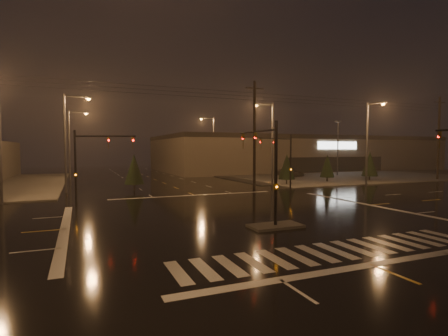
{
  "coord_description": "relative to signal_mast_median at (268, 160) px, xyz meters",
  "views": [
    {
      "loc": [
        -10.16,
        -20.92,
        4.38
      ],
      "look_at": [
        -0.11,
        3.35,
        3.0
      ],
      "focal_mm": 28.0,
      "sensor_mm": 36.0,
      "label": 1
    }
  ],
  "objects": [
    {
      "name": "ground",
      "position": [
        -0.0,
        3.07,
        -3.75
      ],
      "size": [
        140.0,
        140.0,
        0.0
      ],
      "primitive_type": "plane",
      "color": "black",
      "rests_on": "ground"
    },
    {
      "name": "sidewalk_ne",
      "position": [
        30.0,
        33.07,
        -3.69
      ],
      "size": [
        36.0,
        36.0,
        0.12
      ],
      "primitive_type": "cube",
      "color": "#494741",
      "rests_on": "ground"
    },
    {
      "name": "median_island",
      "position": [
        -0.0,
        -0.93,
        -3.68
      ],
      "size": [
        3.0,
        1.6,
        0.15
      ],
      "primitive_type": "cube",
      "color": "#494741",
      "rests_on": "ground"
    },
    {
      "name": "crosswalk",
      "position": [
        -0.0,
        -5.93,
        -3.75
      ],
      "size": [
        15.0,
        2.6,
        0.01
      ],
      "primitive_type": "cube",
      "color": "beige",
      "rests_on": "ground"
    },
    {
      "name": "stop_bar_near",
      "position": [
        -0.0,
        -7.93,
        -3.75
      ],
      "size": [
        16.0,
        0.5,
        0.01
      ],
      "primitive_type": "cube",
      "color": "beige",
      "rests_on": "ground"
    },
    {
      "name": "stop_bar_far",
      "position": [
        -0.0,
        14.07,
        -3.75
      ],
      "size": [
        16.0,
        0.5,
        0.01
      ],
      "primitive_type": "cube",
      "color": "beige",
      "rests_on": "ground"
    },
    {
      "name": "parking_lot",
      "position": [
        35.0,
        31.07,
        -3.71
      ],
      "size": [
        50.0,
        24.0,
        0.08
      ],
      "primitive_type": "cube",
      "color": "black",
      "rests_on": "ground"
    },
    {
      "name": "retail_building",
      "position": [
        35.0,
        49.06,
        0.09
      ],
      "size": [
        60.2,
        28.3,
        7.2
      ],
      "color": "brown",
      "rests_on": "ground"
    },
    {
      "name": "signal_mast_median",
      "position": [
        0.0,
        0.0,
        0.0
      ],
      "size": [
        0.25,
        4.59,
        6.0
      ],
      "color": "black",
      "rests_on": "ground"
    },
    {
      "name": "signal_mast_ne",
      "position": [
        9.5,
        13.21,
        0.04
      ],
      "size": [
        4.84,
        1.86,
        6.0
      ],
      "color": "black",
      "rests_on": "ground"
    },
    {
      "name": "signal_mast_nw",
      "position": [
        -9.5,
        13.21,
        0.04
      ],
      "size": [
        4.84,
        1.86,
        6.0
      ],
      "color": "black",
      "rests_on": "ground"
    },
    {
      "name": "streetlight_0",
      "position": [
        -11.18,
        -11.93,
        2.05
      ],
      "size": [
        2.77,
        0.32,
        10.0
      ],
      "color": "#38383A",
      "rests_on": "ground"
    },
    {
      "name": "streetlight_1",
      "position": [
        -11.18,
        21.07,
        2.05
      ],
      "size": [
        2.77,
        0.32,
        10.0
      ],
      "color": "#38383A",
      "rests_on": "ground"
    },
    {
      "name": "streetlight_2",
      "position": [
        -11.18,
        37.07,
        2.05
      ],
      "size": [
        2.77,
        0.32,
        10.0
      ],
      "color": "#38383A",
      "rests_on": "ground"
    },
    {
      "name": "streetlight_3",
      "position": [
        11.18,
        19.07,
        2.05
      ],
      "size": [
        2.77,
        0.32,
        10.0
      ],
      "color": "#38383A",
      "rests_on": "ground"
    },
    {
      "name": "streetlight_4",
      "position": [
        11.18,
        39.07,
        2.05
      ],
      "size": [
        2.77,
        0.32,
        10.0
      ],
      "color": "#38383A",
      "rests_on": "ground"
    },
    {
      "name": "streetlight_6",
      "position": [
        22.0,
        14.26,
        2.05
      ],
      "size": [
        0.32,
        2.77,
        10.0
      ],
      "color": "#38383A",
      "rests_on": "ground"
    },
    {
      "name": "utility_pole_1",
      "position": [
        8.0,
        17.07,
        2.38
      ],
      "size": [
        2.2,
        0.32,
        12.0
      ],
      "color": "black",
      "rests_on": "ground"
    },
    {
      "name": "utility_pole_2",
      "position": [
        38.0,
        17.07,
        2.38
      ],
      "size": [
        2.2,
        0.32,
        12.0
      ],
      "color": "black",
      "rests_on": "ground"
    },
    {
      "name": "conifer_0",
      "position": [
        13.68,
        19.25,
        -1.46
      ],
      "size": [
        2.04,
        2.04,
        3.88
      ],
      "color": "black",
      "rests_on": "ground"
    },
    {
      "name": "conifer_1",
      "position": [
        20.55,
        20.03,
        -1.54
      ],
      "size": [
        1.95,
        1.95,
        3.74
      ],
      "color": "black",
      "rests_on": "ground"
    },
    {
      "name": "conifer_2",
      "position": [
        27.46,
        19.49,
        -1.33
      ],
      "size": [
        2.2,
        2.2,
        4.14
      ],
      "color": "black",
      "rests_on": "ground"
    },
    {
      "name": "conifer_3",
      "position": [
        -4.79,
        20.29,
        -1.45
      ],
      "size": [
        2.06,
        2.06,
        3.92
      ],
      "color": "black",
      "rests_on": "ground"
    },
    {
      "name": "car_parked",
      "position": [
        21.21,
        29.99,
        -2.97
      ],
      "size": [
        3.68,
        4.91,
        1.56
      ],
      "primitive_type": "imported",
      "rotation": [
        0.0,
        0.0,
        0.46
      ],
      "color": "black",
      "rests_on": "ground"
    }
  ]
}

